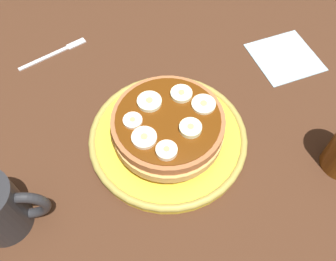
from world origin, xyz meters
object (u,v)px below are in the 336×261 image
napkin (285,57)px  fork (57,52)px  banana_slice_5 (133,121)px  plate (168,138)px  banana_slice_2 (144,138)px  pancake_stack (166,127)px  banana_slice_6 (203,105)px  banana_slice_4 (167,151)px  banana_slice_3 (149,102)px  banana_slice_1 (190,128)px  banana_slice_0 (181,94)px

napkin → fork: 41.27cm
banana_slice_5 → napkin: banana_slice_5 is taller
plate → fork: size_ratio=2.01×
banana_slice_2 → plate: bearing=40.5°
pancake_stack → banana_slice_5: bearing=-179.1°
banana_slice_2 → banana_slice_5: size_ratio=1.27×
plate → banana_slice_2: bearing=-139.5°
plate → banana_slice_6: banana_slice_6 is taller
banana_slice_2 → banana_slice_4: banana_slice_4 is taller
pancake_stack → fork: (-17.75, 20.95, -3.61)cm
banana_slice_4 → plate: bearing=81.7°
plate → banana_slice_3: (-2.35, 2.97, 5.28)cm
banana_slice_3 → pancake_stack: bearing=-55.2°
banana_slice_4 → banana_slice_5: size_ratio=1.07×
pancake_stack → napkin: pancake_stack is taller
banana_slice_1 → banana_slice_5: banana_slice_1 is taller
banana_slice_0 → banana_slice_4: (-3.15, -9.23, 0.08)cm
fork → napkin: bearing=-7.9°
banana_slice_5 → banana_slice_3: bearing=50.0°
banana_slice_5 → banana_slice_6: same height
plate → pancake_stack: size_ratio=1.42×
plate → napkin: 27.51cm
banana_slice_6 → plate: bearing=-161.9°
banana_slice_0 → banana_slice_6: (2.88, -2.19, -0.07)cm
banana_slice_1 → banana_slice_4: 4.77cm
pancake_stack → banana_slice_5: 5.19cm
banana_slice_1 → banana_slice_6: size_ratio=0.89×
banana_slice_1 → banana_slice_6: 4.61cm
banana_slice_1 → banana_slice_3: bearing=135.0°
banana_slice_6 → pancake_stack: bearing=-162.8°
banana_slice_0 → banana_slice_2: 9.09cm
banana_slice_3 → banana_slice_6: 7.71cm
fork → banana_slice_3: bearing=-48.9°
banana_slice_5 → fork: (-13.14, 21.02, -5.98)cm
plate → banana_slice_1: size_ratio=7.67×
fork → banana_slice_4: bearing=-56.7°
plate → banana_slice_5: (-4.90, -0.07, 5.21)cm
pancake_stack → plate: bearing=-0.1°
banana_slice_4 → napkin: banana_slice_4 is taller
banana_slice_4 → banana_slice_5: bearing=128.1°
banana_slice_4 → napkin: 31.97cm
banana_slice_6 → napkin: (17.59, 13.58, -6.08)cm
fork → plate: bearing=-49.3°
banana_slice_5 → fork: bearing=122.0°
pancake_stack → banana_slice_3: banana_slice_3 is taller
banana_slice_6 → banana_slice_0: bearing=142.8°
banana_slice_0 → banana_slice_1: size_ratio=1.03×
banana_slice_0 → pancake_stack: bearing=-124.3°
napkin → banana_slice_5: bearing=-151.0°
banana_slice_2 → banana_slice_4: (2.75, -2.31, 0.08)cm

